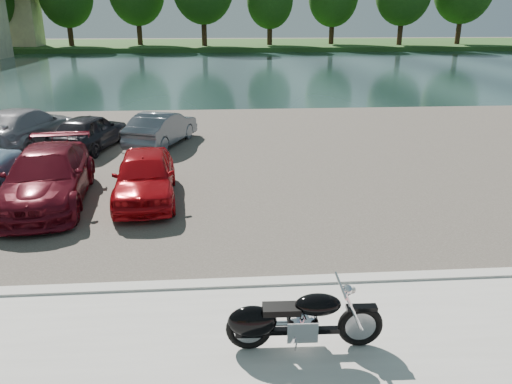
% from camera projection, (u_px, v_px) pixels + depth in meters
% --- Properties ---
extents(ground, '(200.00, 200.00, 0.00)m').
position_uv_depth(ground, '(314.00, 355.00, 7.43)').
color(ground, '#595447').
rests_on(ground, ground).
extents(kerb, '(60.00, 0.30, 0.14)m').
position_uv_depth(kerb, '(294.00, 283.00, 9.28)').
color(kerb, '#BAB8AF').
rests_on(kerb, ground).
extents(parking_lot, '(60.00, 18.00, 0.04)m').
position_uv_depth(parking_lot, '(257.00, 156.00, 17.75)').
color(parking_lot, '#464139').
rests_on(parking_lot, ground).
extents(river, '(120.00, 40.00, 0.00)m').
position_uv_depth(river, '(232.00, 69.00, 44.96)').
color(river, '#182C2C').
rests_on(river, ground).
extents(far_bank, '(120.00, 24.00, 0.60)m').
position_uv_depth(far_bank, '(226.00, 45.00, 74.89)').
color(far_bank, '#224E1B').
rests_on(far_bank, ground).
extents(motorcycle, '(2.33, 0.75, 1.05)m').
position_uv_depth(motorcycle, '(290.00, 320.00, 7.30)').
color(motorcycle, black).
rests_on(motorcycle, promenade).
extents(car_3, '(2.53, 5.10, 1.43)m').
position_uv_depth(car_3, '(47.00, 177.00, 13.07)').
color(car_3, '#5B0D18').
rests_on(car_3, parking_lot).
extents(car_4, '(1.90, 4.05, 1.34)m').
position_uv_depth(car_4, '(145.00, 176.00, 13.31)').
color(car_4, '#AE0B12').
rests_on(car_4, parking_lot).
extents(car_7, '(3.06, 5.53, 1.52)m').
position_uv_depth(car_7, '(24.00, 128.00, 18.36)').
color(car_7, gray).
rests_on(car_7, parking_lot).
extents(car_8, '(2.50, 4.20, 1.34)m').
position_uv_depth(car_8, '(89.00, 132.00, 18.22)').
color(car_8, black).
rests_on(car_8, parking_lot).
extents(car_9, '(2.57, 4.09, 1.27)m').
position_uv_depth(car_9, '(162.00, 128.00, 18.95)').
color(car_9, slate).
rests_on(car_9, parking_lot).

